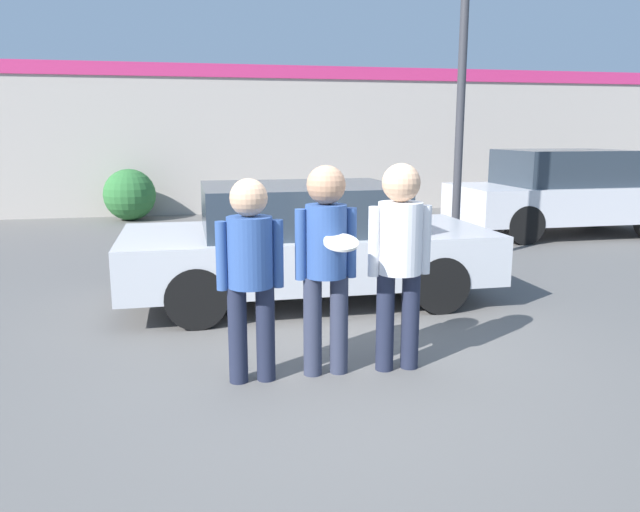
# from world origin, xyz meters

# --- Properties ---
(ground_plane) EXTENTS (56.00, 56.00, 0.00)m
(ground_plane) POSITION_xyz_m (0.00, 0.00, 0.00)
(ground_plane) COLOR #5B5956
(storefront_building) EXTENTS (24.00, 0.22, 3.48)m
(storefront_building) POSITION_xyz_m (0.00, 10.29, 1.77)
(storefront_building) COLOR #B2A89E
(storefront_building) RESTS_ON ground
(person_left) EXTENTS (0.52, 0.35, 1.62)m
(person_left) POSITION_xyz_m (-0.71, -0.16, 0.96)
(person_left) COLOR #1E2338
(person_left) RESTS_ON ground
(person_middle_with_frisbee) EXTENTS (0.50, 0.54, 1.71)m
(person_middle_with_frisbee) POSITION_xyz_m (-0.10, -0.14, 1.02)
(person_middle_with_frisbee) COLOR #2D3347
(person_middle_with_frisbee) RESTS_ON ground
(person_right) EXTENTS (0.53, 0.36, 1.72)m
(person_right) POSITION_xyz_m (0.51, -0.16, 1.03)
(person_right) COLOR #1E2338
(person_right) RESTS_ON ground
(parked_car_near) EXTENTS (4.22, 1.97, 1.36)m
(parked_car_near) POSITION_xyz_m (0.17, 2.19, 0.69)
(parked_car_near) COLOR #B7BABF
(parked_car_near) RESTS_ON ground
(parked_car_far) EXTENTS (4.20, 1.94, 1.61)m
(parked_car_far) POSITION_xyz_m (5.89, 5.79, 0.80)
(parked_car_far) COLOR silver
(parked_car_far) RESTS_ON ground
(street_lamp) EXTENTS (1.28, 0.35, 6.04)m
(street_lamp) POSITION_xyz_m (2.92, 3.60, 3.69)
(street_lamp) COLOR #38383D
(street_lamp) RESTS_ON ground
(shrub) EXTENTS (1.14, 1.14, 1.14)m
(shrub) POSITION_xyz_m (-2.39, 9.53, 0.57)
(shrub) COLOR #2D6B33
(shrub) RESTS_ON ground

